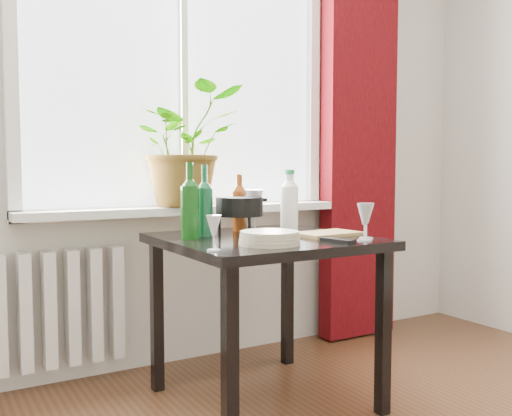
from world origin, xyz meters
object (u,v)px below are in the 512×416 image
cleaning_bottle (289,199)px  wineglass_front_right (365,222)px  cutting_board (327,234)px  wineglass_back_center (255,210)px  fondue_pot (239,215)px  table (264,258)px  wine_bottle_right (204,200)px  radiator (37,311)px  bottle_amber (240,202)px  wineglass_far_right (366,220)px  wineglass_back_left (190,216)px  wine_bottle_left (190,200)px  potted_plant (185,146)px  tv_remote (337,241)px  plate_stack (269,238)px  wineglass_front_left (214,233)px

cleaning_bottle → wineglass_front_right: (0.04, -0.50, -0.07)m
wineglass_front_right → cutting_board: size_ratio=0.56×
wineglass_back_center → fondue_pot: bearing=179.4°
table → wine_bottle_right: 0.37m
radiator → wine_bottle_right: bearing=-36.0°
radiator → cutting_board: bearing=-33.1°
bottle_amber → wineglass_back_center: bottle_amber is taller
radiator → wineglass_front_right: (1.13, -0.96, 0.44)m
fondue_pot → cutting_board: (0.30, -0.27, -0.08)m
fondue_pot → wineglass_far_right: bearing=-25.5°
radiator → wine_bottle_right: 0.95m
wineglass_back_center → wineglass_back_left: size_ratio=1.28×
wine_bottle_left → wineglass_back_center: bearing=9.7°
radiator → wineglass_front_right: wineglass_front_right is taller
fondue_pot → table: bearing=-54.1°
radiator → potted_plant: size_ratio=1.29×
wine_bottle_right → cleaning_bottle: (0.46, 0.01, -0.01)m
potted_plant → wineglass_far_right: potted_plant is taller
wineglass_far_right → tv_remote: bearing=-168.3°
wine_bottle_right → wineglass_back_center: size_ratio=1.53×
wine_bottle_right → radiator: bearing=144.0°
wineglass_front_right → wineglass_back_left: (-0.51, 0.61, 0.00)m
cleaning_bottle → wineglass_back_left: 0.49m
potted_plant → tv_remote: size_ratio=4.04×
wineglass_front_right → plate_stack: size_ratio=0.66×
potted_plant → plate_stack: potted_plant is taller
wineglass_back_left → tv_remote: size_ratio=1.06×
cleaning_bottle → wineglass_back_center: cleaning_bottle is taller
table → wine_bottle_left: wine_bottle_left is taller
wine_bottle_right → wineglass_far_right: size_ratio=2.02×
potted_plant → wineglass_far_right: bearing=-62.2°
bottle_amber → tv_remote: bottle_amber is taller
wineglass_back_left → wineglass_back_center: bearing=-21.6°
wine_bottle_right → bottle_amber: (0.23, 0.10, -0.02)m
potted_plant → tv_remote: potted_plant is taller
wine_bottle_left → wineglass_far_right: wine_bottle_left is taller
wineglass_front_left → cutting_board: (0.65, 0.18, -0.06)m
radiator → fondue_pot: fondue_pot is taller
wineglass_front_left → plate_stack: wineglass_front_left is taller
wine_bottle_left → wineglass_front_right: 0.74m
bottle_amber → wineglass_front_left: (-0.40, -0.54, -0.07)m
wine_bottle_left → cutting_board: wine_bottle_left is taller
wineglass_front_right → wine_bottle_right: bearing=134.6°
wineglass_front_right → bottle_amber: bearing=113.8°
wine_bottle_right → tv_remote: size_ratio=2.07×
wineglass_back_center → wineglass_back_left: 0.30m
wineglass_back_center → wineglass_front_right: bearing=-64.9°
wineglass_far_right → wineglass_back_center: 0.53m
wineglass_front_right → cutting_board: bearing=93.1°
wineglass_back_center → wineglass_front_left: 0.62m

